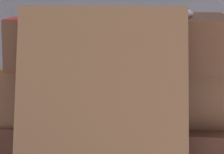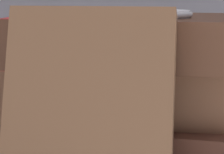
{
  "view_description": "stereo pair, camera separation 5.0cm",
  "coord_description": "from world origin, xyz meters",
  "px_view_note": "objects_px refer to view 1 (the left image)",
  "views": [
    {
      "loc": [
        0.05,
        -0.44,
        0.16
      ],
      "look_at": [
        0.03,
        0.01,
        0.09
      ],
      "focal_mm": 85.0,
      "sensor_mm": 36.0,
      "label": 1
    },
    {
      "loc": [
        0.1,
        -0.43,
        0.16
      ],
      "look_at": [
        0.03,
        0.01,
        0.09
      ],
      "focal_mm": 85.0,
      "sensor_mm": 36.0,
      "label": 2
    }
  ],
  "objects_px": {
    "book_flat_bottom": "(114,139)",
    "pocket_watch": "(164,14)",
    "book_flat_middle": "(113,85)",
    "reading_glasses": "(100,123)",
    "book_flat_top": "(118,39)",
    "book_leaning_front": "(102,121)"
  },
  "relations": [
    {
      "from": "book_flat_middle",
      "to": "book_flat_bottom",
      "type": "bearing_deg",
      "value": -77.85
    },
    {
      "from": "book_leaning_front",
      "to": "reading_glasses",
      "type": "height_order",
      "value": "book_leaning_front"
    },
    {
      "from": "book_flat_middle",
      "to": "pocket_watch",
      "type": "xyz_separation_m",
      "value": [
        0.04,
        -0.03,
        0.07
      ]
    },
    {
      "from": "book_flat_bottom",
      "to": "book_leaning_front",
      "type": "bearing_deg",
      "value": -86.98
    },
    {
      "from": "pocket_watch",
      "to": "book_leaning_front",
      "type": "bearing_deg",
      "value": -120.79
    },
    {
      "from": "book_flat_middle",
      "to": "reading_glasses",
      "type": "relative_size",
      "value": 1.84
    },
    {
      "from": "book_flat_bottom",
      "to": "pocket_watch",
      "type": "relative_size",
      "value": 4.23
    },
    {
      "from": "book_flat_top",
      "to": "reading_glasses",
      "type": "bearing_deg",
      "value": 101.99
    },
    {
      "from": "book_flat_middle",
      "to": "book_flat_top",
      "type": "xyz_separation_m",
      "value": [
        0.0,
        -0.01,
        0.04
      ]
    },
    {
      "from": "book_leaning_front",
      "to": "pocket_watch",
      "type": "relative_size",
      "value": 2.92
    },
    {
      "from": "book_flat_top",
      "to": "reading_glasses",
      "type": "xyz_separation_m",
      "value": [
        -0.03,
        0.15,
        -0.11
      ]
    },
    {
      "from": "book_flat_top",
      "to": "reading_glasses",
      "type": "relative_size",
      "value": 1.8
    },
    {
      "from": "book_flat_bottom",
      "to": "book_flat_middle",
      "type": "relative_size",
      "value": 1.15
    },
    {
      "from": "book_flat_top",
      "to": "pocket_watch",
      "type": "height_order",
      "value": "pocket_watch"
    },
    {
      "from": "pocket_watch",
      "to": "reading_glasses",
      "type": "height_order",
      "value": "pocket_watch"
    },
    {
      "from": "book_flat_middle",
      "to": "pocket_watch",
      "type": "relative_size",
      "value": 3.67
    },
    {
      "from": "book_flat_bottom",
      "to": "book_leaning_front",
      "type": "distance_m",
      "value": 0.11
    },
    {
      "from": "book_flat_top",
      "to": "book_leaning_front",
      "type": "relative_size",
      "value": 1.23
    },
    {
      "from": "book_flat_bottom",
      "to": "book_flat_middle",
      "type": "xyz_separation_m",
      "value": [
        -0.0,
        0.01,
        0.05
      ]
    },
    {
      "from": "book_flat_middle",
      "to": "book_flat_top",
      "type": "bearing_deg",
      "value": -68.79
    },
    {
      "from": "book_flat_middle",
      "to": "reading_glasses",
      "type": "bearing_deg",
      "value": 99.15
    },
    {
      "from": "book_flat_bottom",
      "to": "book_leaning_front",
      "type": "xyz_separation_m",
      "value": [
        -0.0,
        -0.1,
        0.04
      ]
    }
  ]
}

